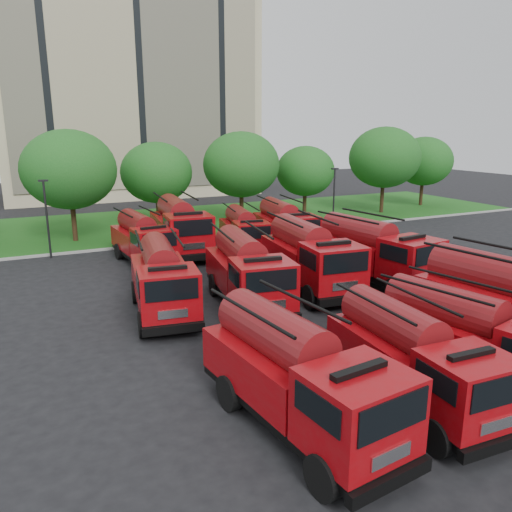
{
  "coord_description": "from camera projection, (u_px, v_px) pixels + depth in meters",
  "views": [
    {
      "loc": [
        -11.47,
        -17.08,
        8.26
      ],
      "look_at": [
        -0.66,
        5.6,
        1.8
      ],
      "focal_mm": 35.0,
      "sensor_mm": 36.0,
      "label": 1
    }
  ],
  "objects": [
    {
      "name": "tree_7",
      "position": [
        424.0,
        161.0,
        53.22
      ],
      "size": [
        6.05,
        6.05,
        7.39
      ],
      "color": "#382314",
      "rests_on": "ground"
    },
    {
      "name": "tree_4",
      "position": [
        241.0,
        165.0,
        42.64
      ],
      "size": [
        6.55,
        6.55,
        8.01
      ],
      "color": "#382314",
      "rests_on": "ground"
    },
    {
      "name": "fire_truck_9",
      "position": [
        180.0,
        227.0,
        33.42
      ],
      "size": [
        3.46,
        8.23,
        3.65
      ],
      "rotation": [
        0.0,
        0.0,
        -0.08
      ],
      "color": "black",
      "rests_on": "ground"
    },
    {
      "name": "tree_2",
      "position": [
        69.0,
        170.0,
        35.9
      ],
      "size": [
        6.72,
        6.72,
        8.22
      ],
      "color": "#382314",
      "rests_on": "ground"
    },
    {
      "name": "fire_truck_2",
      "position": [
        471.0,
        338.0,
        16.46
      ],
      "size": [
        3.77,
        7.09,
        3.07
      ],
      "rotation": [
        0.0,
        0.0,
        0.23
      ],
      "color": "black",
      "rests_on": "ground"
    },
    {
      "name": "lawn",
      "position": [
        164.0,
        223.0,
        44.49
      ],
      "size": [
        70.0,
        16.0,
        0.12
      ],
      "primitive_type": "cube",
      "color": "#195516",
      "rests_on": "ground"
    },
    {
      "name": "lamp_post_1",
      "position": [
        334.0,
        195.0,
        41.09
      ],
      "size": [
        0.6,
        0.25,
        5.11
      ],
      "color": "black",
      "rests_on": "ground"
    },
    {
      "name": "firefighter_5",
      "position": [
        469.0,
        293.0,
        25.75
      ],
      "size": [
        1.56,
        0.67,
        1.68
      ],
      "primitive_type": "imported",
      "rotation": [
        0.0,
        0.0,
        3.14
      ],
      "color": "maroon",
      "rests_on": "ground"
    },
    {
      "name": "fire_truck_11",
      "position": [
        284.0,
        226.0,
        34.67
      ],
      "size": [
        3.45,
        7.52,
        3.3
      ],
      "rotation": [
        0.0,
        0.0,
        -0.14
      ],
      "color": "black",
      "rests_on": "ground"
    },
    {
      "name": "curb",
      "position": [
        193.0,
        241.0,
        37.4
      ],
      "size": [
        70.0,
        0.3,
        0.14
      ],
      "primitive_type": "cube",
      "color": "gray",
      "rests_on": "ground"
    },
    {
      "name": "firefighter_4",
      "position": [
        256.0,
        348.0,
        19.34
      ],
      "size": [
        1.07,
        1.06,
        1.87
      ],
      "primitive_type": "imported",
      "rotation": [
        0.0,
        0.0,
        2.38
      ],
      "color": "black",
      "rests_on": "ground"
    },
    {
      "name": "fire_truck_0",
      "position": [
        297.0,
        375.0,
        13.8
      ],
      "size": [
        3.27,
        7.39,
        3.26
      ],
      "rotation": [
        0.0,
        0.0,
        0.11
      ],
      "color": "black",
      "rests_on": "ground"
    },
    {
      "name": "fire_truck_4",
      "position": [
        162.0,
        279.0,
        22.59
      ],
      "size": [
        3.45,
        7.32,
        3.2
      ],
      "rotation": [
        0.0,
        0.0,
        -0.15
      ],
      "color": "black",
      "rests_on": "ground"
    },
    {
      "name": "lamp_post_0",
      "position": [
        47.0,
        214.0,
        31.92
      ],
      "size": [
        0.6,
        0.25,
        5.11
      ],
      "color": "black",
      "rests_on": "ground"
    },
    {
      "name": "fire_truck_8",
      "position": [
        143.0,
        239.0,
        31.07
      ],
      "size": [
        2.9,
        6.93,
        3.08
      ],
      "rotation": [
        0.0,
        0.0,
        0.08
      ],
      "color": "black",
      "rests_on": "ground"
    },
    {
      "name": "tree_5",
      "position": [
        305.0,
        171.0,
        46.65
      ],
      "size": [
        5.46,
        5.46,
        6.68
      ],
      "color": "#382314",
      "rests_on": "ground"
    },
    {
      "name": "fire_truck_6",
      "position": [
        309.0,
        257.0,
        25.95
      ],
      "size": [
        3.45,
        7.95,
        3.51
      ],
      "rotation": [
        0.0,
        0.0,
        -0.1
      ],
      "color": "black",
      "rests_on": "ground"
    },
    {
      "name": "fire_truck_10",
      "position": [
        244.0,
        231.0,
        33.8
      ],
      "size": [
        3.33,
        6.74,
        2.94
      ],
      "rotation": [
        0.0,
        0.0,
        -0.18
      ],
      "color": "black",
      "rests_on": "ground"
    },
    {
      "name": "fire_truck_5",
      "position": [
        247.0,
        271.0,
        23.56
      ],
      "size": [
        3.56,
        7.65,
        3.35
      ],
      "rotation": [
        0.0,
        0.0,
        -0.14
      ],
      "color": "black",
      "rests_on": "ground"
    },
    {
      "name": "fire_truck_1",
      "position": [
        412.0,
        358.0,
        15.12
      ],
      "size": [
        2.66,
        6.66,
        2.99
      ],
      "rotation": [
        0.0,
        0.0,
        -0.05
      ],
      "color": "black",
      "rests_on": "ground"
    },
    {
      "name": "tree_6",
      "position": [
        384.0,
        157.0,
        48.39
      ],
      "size": [
        6.89,
        6.89,
        8.42
      ],
      "color": "#382314",
      "rests_on": "ground"
    },
    {
      "name": "ground",
      "position": [
        325.0,
        323.0,
        21.77
      ],
      "size": [
        140.0,
        140.0,
        0.0
      ],
      "primitive_type": "plane",
      "color": "black",
      "rests_on": "ground"
    },
    {
      "name": "apartment_building",
      "position": [
        128.0,
        93.0,
        61.4
      ],
      "size": [
        30.0,
        14.18,
        25.0
      ],
      "color": "beige",
      "rests_on": "ground"
    },
    {
      "name": "fire_truck_7",
      "position": [
        373.0,
        252.0,
        27.05
      ],
      "size": [
        3.64,
        7.92,
        3.48
      ],
      "rotation": [
        0.0,
        0.0,
        0.14
      ],
      "color": "black",
      "rests_on": "ground"
    },
    {
      "name": "firefighter_3",
      "position": [
        485.0,
        326.0,
        21.45
      ],
      "size": [
        1.2,
        1.03,
        1.65
      ],
      "primitive_type": "imported",
      "rotation": [
        0.0,
        0.0,
        3.69
      ],
      "color": "black",
      "rests_on": "ground"
    },
    {
      "name": "tree_3",
      "position": [
        157.0,
        173.0,
        41.17
      ],
      "size": [
        5.88,
        5.88,
        7.19
      ],
      "color": "#382314",
      "rests_on": "ground"
    }
  ]
}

